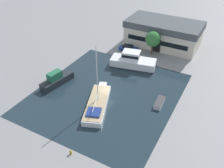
# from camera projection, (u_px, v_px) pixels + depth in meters

# --- Properties ---
(ground_plane) EXTENTS (440.00, 440.00, 0.00)m
(ground_plane) POSITION_uv_depth(u_px,v_px,m) (107.00, 94.00, 49.50)
(ground_plane) COLOR gray
(water_canal) EXTENTS (26.50, 29.77, 0.01)m
(water_canal) POSITION_uv_depth(u_px,v_px,m) (107.00, 94.00, 49.50)
(water_canal) COLOR #1E2D38
(water_canal) RESTS_ON ground
(warehouse_building) EXTENTS (19.33, 10.35, 6.54)m
(warehouse_building) POSITION_uv_depth(u_px,v_px,m) (163.00, 33.00, 66.19)
(warehouse_building) COLOR beige
(warehouse_building) RESTS_ON ground
(quay_tree_near_building) EXTENTS (3.75, 3.75, 5.98)m
(quay_tree_near_building) POSITION_uv_depth(u_px,v_px,m) (153.00, 39.00, 61.11)
(quay_tree_near_building) COLOR brown
(quay_tree_near_building) RESTS_ON ground
(parked_car) EXTENTS (4.91, 2.34, 1.59)m
(parked_car) POSITION_uv_depth(u_px,v_px,m) (128.00, 48.00, 64.38)
(parked_car) COLOR navy
(parked_car) RESTS_ON ground
(sailboat_moored) EXTENTS (7.03, 12.31, 11.92)m
(sailboat_moored) POSITION_uv_depth(u_px,v_px,m) (97.00, 104.00, 45.94)
(sailboat_moored) COLOR white
(sailboat_moored) RESTS_ON water_canal
(motor_cruiser) EXTENTS (10.94, 5.98, 3.81)m
(motor_cruiser) POSITION_uv_depth(u_px,v_px,m) (133.00, 61.00, 57.55)
(motor_cruiser) COLOR white
(motor_cruiser) RESTS_ON water_canal
(small_dinghy) EXTENTS (1.67, 4.04, 0.64)m
(small_dinghy) POSITION_uv_depth(u_px,v_px,m) (159.00, 103.00, 46.67)
(small_dinghy) COLOR white
(small_dinghy) RESTS_ON water_canal
(cabin_boat) EXTENTS (3.43, 7.86, 3.05)m
(cabin_boat) POSITION_uv_depth(u_px,v_px,m) (57.00, 80.00, 51.72)
(cabin_boat) COLOR #23282D
(cabin_boat) RESTS_ON water_canal
(mooring_bollard) EXTENTS (0.38, 0.38, 0.68)m
(mooring_bollard) POSITION_uv_depth(u_px,v_px,m) (71.00, 152.00, 36.97)
(mooring_bollard) COLOR olive
(mooring_bollard) RESTS_ON ground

